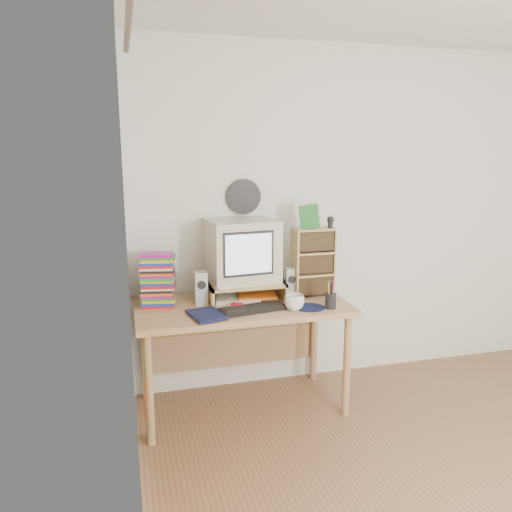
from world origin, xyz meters
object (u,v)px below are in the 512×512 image
diary (192,315)px  mug (294,302)px  keyboard (253,309)px  crt_monitor (242,251)px  dvd_stack (158,283)px  desk (240,320)px  cd_rack (313,262)px

diary → mug: bearing=-11.5°
keyboard → mug: size_ratio=3.31×
crt_monitor → keyboard: 0.44m
crt_monitor → dvd_stack: crt_monitor is taller
dvd_stack → diary: bearing=-51.8°
desk → mug: mug is taller
keyboard → diary: size_ratio=1.81×
diary → desk: bearing=25.4°
mug → keyboard: bearing=169.9°
dvd_stack → cd_rack: bearing=8.8°
crt_monitor → dvd_stack: bearing=178.0°
mug → cd_rack: bearing=50.7°
dvd_stack → desk: bearing=5.5°
keyboard → dvd_stack: dvd_stack is taller
cd_rack → diary: cd_rack is taller
desk → keyboard: (0.03, -0.23, 0.15)m
cd_rack → mug: cd_rack is taller
desk → diary: bearing=-142.7°
dvd_stack → cd_rack: size_ratio=0.63×
cd_rack → diary: bearing=-162.6°
keyboard → desk: bearing=88.0°
cd_rack → diary: (-0.89, -0.29, -0.22)m
crt_monitor → keyboard: bearing=-97.6°
dvd_stack → mug: bearing=-10.6°
desk → diary: (-0.36, -0.28, 0.16)m
desk → dvd_stack: size_ratio=4.66×
dvd_stack → diary: 0.39m
dvd_stack → cd_rack: cd_rack is taller
crt_monitor → keyboard: (-0.01, -0.31, -0.32)m
desk → cd_rack: 0.65m
dvd_stack → cd_rack: (1.06, -0.03, 0.09)m
crt_monitor → mug: crt_monitor is taller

